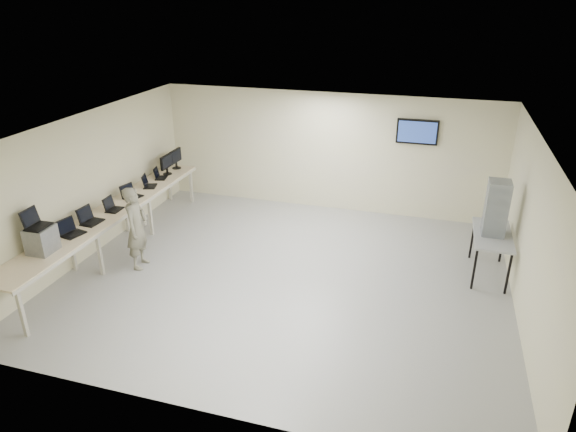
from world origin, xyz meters
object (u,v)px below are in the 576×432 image
(side_table, at_px, (492,237))
(equipment_box, at_px, (41,240))
(workbench, at_px, (112,214))
(soldier, at_px, (137,228))

(side_table, bearing_deg, equipment_box, -157.72)
(workbench, xyz_separation_m, equipment_box, (-0.06, -1.82, 0.30))
(workbench, height_order, soldier, soldier)
(workbench, relative_size, soldier, 3.72)
(workbench, distance_m, soldier, 0.89)
(workbench, relative_size, side_table, 4.24)
(soldier, bearing_deg, equipment_box, 141.83)
(equipment_box, distance_m, soldier, 1.70)
(equipment_box, xyz_separation_m, side_table, (7.25, 2.97, -0.35))
(workbench, distance_m, side_table, 7.28)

